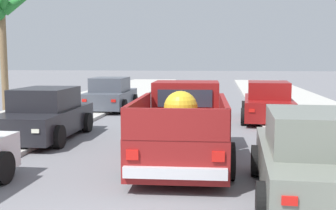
{
  "coord_description": "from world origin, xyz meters",
  "views": [
    {
      "loc": [
        1.72,
        -4.42,
        2.41
      ],
      "look_at": [
        0.34,
        6.52,
        1.2
      ],
      "focal_mm": 45.08,
      "sensor_mm": 36.0,
      "label": 1
    }
  ],
  "objects_px": {
    "car_left_near": "(111,95)",
    "car_left_far": "(45,115)",
    "car_right_near": "(314,159)",
    "car_left_mid": "(268,103)",
    "palm_tree_left_mid": "(1,5)",
    "pickup_truck": "(183,127)"
  },
  "relations": [
    {
      "from": "car_left_mid",
      "to": "palm_tree_left_mid",
      "type": "bearing_deg",
      "value": 172.82
    },
    {
      "from": "car_left_near",
      "to": "car_left_mid",
      "type": "distance_m",
      "value": 7.49
    },
    {
      "from": "car_left_near",
      "to": "car_left_far",
      "type": "distance_m",
      "value": 7.28
    },
    {
      "from": "car_left_mid",
      "to": "car_left_far",
      "type": "relative_size",
      "value": 1.01
    },
    {
      "from": "palm_tree_left_mid",
      "to": "pickup_truck",
      "type": "bearing_deg",
      "value": -42.55
    },
    {
      "from": "car_right_near",
      "to": "car_left_far",
      "type": "distance_m",
      "value": 8.33
    },
    {
      "from": "pickup_truck",
      "to": "car_left_near",
      "type": "height_order",
      "value": "pickup_truck"
    },
    {
      "from": "pickup_truck",
      "to": "car_left_far",
      "type": "bearing_deg",
      "value": 153.92
    },
    {
      "from": "car_right_near",
      "to": "car_left_near",
      "type": "bearing_deg",
      "value": 119.41
    },
    {
      "from": "car_right_near",
      "to": "car_left_far",
      "type": "xyz_separation_m",
      "value": [
        -6.86,
        4.73,
        0.0
      ]
    },
    {
      "from": "car_left_near",
      "to": "palm_tree_left_mid",
      "type": "xyz_separation_m",
      "value": [
        -4.62,
        -1.24,
        4.07
      ]
    },
    {
      "from": "pickup_truck",
      "to": "car_left_far",
      "type": "height_order",
      "value": "pickup_truck"
    },
    {
      "from": "car_left_near",
      "to": "car_left_far",
      "type": "relative_size",
      "value": 1.0
    },
    {
      "from": "car_left_far",
      "to": "palm_tree_left_mid",
      "type": "height_order",
      "value": "palm_tree_left_mid"
    },
    {
      "from": "car_left_mid",
      "to": "car_left_far",
      "type": "bearing_deg",
      "value": -147.1
    },
    {
      "from": "car_left_far",
      "to": "palm_tree_left_mid",
      "type": "relative_size",
      "value": 0.74
    },
    {
      "from": "pickup_truck",
      "to": "palm_tree_left_mid",
      "type": "xyz_separation_m",
      "value": [
        -8.92,
        8.19,
        3.99
      ]
    },
    {
      "from": "pickup_truck",
      "to": "car_right_near",
      "type": "xyz_separation_m",
      "value": [
        2.47,
        -2.58,
        -0.08
      ]
    },
    {
      "from": "car_left_near",
      "to": "pickup_truck",
      "type": "bearing_deg",
      "value": -65.49
    },
    {
      "from": "car_right_near",
      "to": "palm_tree_left_mid",
      "type": "relative_size",
      "value": 0.75
    },
    {
      "from": "car_right_near",
      "to": "palm_tree_left_mid",
      "type": "xyz_separation_m",
      "value": [
        -11.39,
        10.77,
        4.07
      ]
    },
    {
      "from": "car_left_far",
      "to": "pickup_truck",
      "type": "bearing_deg",
      "value": -26.08
    }
  ]
}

